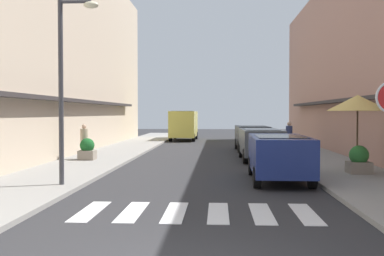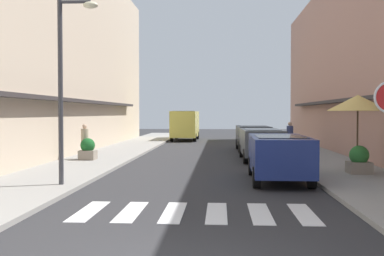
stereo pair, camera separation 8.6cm
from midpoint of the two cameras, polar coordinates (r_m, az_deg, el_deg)
name	(u,v)px [view 2 (the right image)]	position (r m, az deg, el deg)	size (l,w,h in m)	color
ground_plane	(208,160)	(21.87, 2.13, -3.94)	(85.85, 85.85, 0.00)	#2B2B2D
sidewalk_left	(101,158)	(22.56, -10.90, -3.64)	(3.19, 54.63, 0.12)	gray
sidewalk_right	(319,159)	(22.33, 15.31, -3.73)	(3.19, 54.63, 0.12)	gray
building_row_left	(24,43)	(24.92, -19.71, 9.70)	(5.50, 37.12, 11.32)	#C6B299
crosswalk	(195,212)	(10.43, 0.62, -10.27)	(5.20, 2.20, 0.01)	silver
parked_car_near	(279,153)	(15.24, 10.73, -2.99)	(1.87, 4.34, 1.47)	navy
parked_car_mid	(261,141)	(21.78, 8.54, -1.55)	(1.85, 4.47, 1.47)	#4C5156
parked_car_far	(253,135)	(27.26, 7.52, -0.87)	(1.87, 4.23, 1.47)	black
delivery_van	(185,123)	(37.63, -0.77, 0.61)	(2.04, 5.42, 2.37)	#D8CC4C
street_lamp	(67,70)	(14.04, -14.88, 6.82)	(1.19, 0.28, 5.42)	#38383D
cafe_umbrella	(358,103)	(17.10, 19.72, 2.85)	(2.10, 2.10, 2.71)	#262626
planter_midblock	(359,161)	(17.10, 19.86, -3.76)	(0.75, 0.75, 0.96)	gray
planter_far	(88,150)	(21.32, -12.50, -2.58)	(0.70, 0.70, 0.96)	gray
pedestrian_walking_near	(85,141)	(21.71, -12.85, -1.52)	(0.34, 0.34, 1.58)	#282B33
pedestrian_walking_far	(290,137)	(24.68, 11.96, -1.05)	(0.34, 0.34, 1.63)	#282B33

